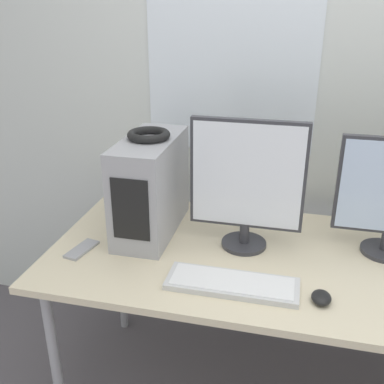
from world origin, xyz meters
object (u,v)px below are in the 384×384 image
(keyboard, at_px, (232,284))
(mouse, at_px, (321,298))
(headphones, at_px, (149,135))
(monitor_main, at_px, (247,182))
(cell_phone, at_px, (82,249))
(pc_tower, at_px, (151,186))

(keyboard, distance_m, mouse, 0.29)
(headphones, xyz_separation_m, keyboard, (0.39, -0.33, -0.41))
(monitor_main, bearing_deg, mouse, -46.20)
(monitor_main, xyz_separation_m, keyboard, (-0.00, -0.29, -0.26))
(headphones, height_order, keyboard, headphones)
(monitor_main, relative_size, cell_phone, 3.17)
(pc_tower, distance_m, monitor_main, 0.41)
(monitor_main, distance_m, cell_phone, 0.69)
(cell_phone, bearing_deg, keyboard, 2.33)
(pc_tower, relative_size, cell_phone, 2.90)
(headphones, xyz_separation_m, mouse, (0.69, -0.35, -0.40))
(pc_tower, relative_size, monitor_main, 0.92)
(cell_phone, bearing_deg, headphones, 58.97)
(monitor_main, xyz_separation_m, mouse, (0.29, -0.30, -0.26))
(pc_tower, bearing_deg, mouse, -26.75)
(cell_phone, bearing_deg, mouse, 4.31)
(keyboard, bearing_deg, monitor_main, 89.55)
(monitor_main, xyz_separation_m, cell_phone, (-0.61, -0.19, -0.27))
(pc_tower, xyz_separation_m, monitor_main, (0.40, -0.04, 0.07))
(monitor_main, relative_size, keyboard, 1.14)
(pc_tower, xyz_separation_m, keyboard, (0.39, -0.33, -0.19))
(headphones, height_order, mouse, headphones)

